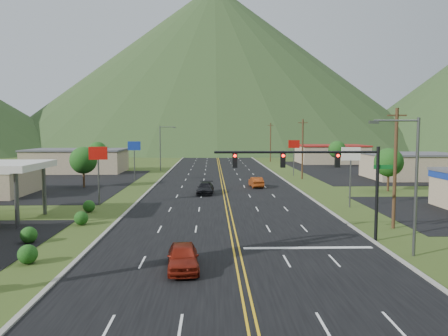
{
  "coord_description": "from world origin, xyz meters",
  "views": [
    {
      "loc": [
        -1.67,
        -17.53,
        8.21
      ],
      "look_at": [
        -0.49,
        24.9,
        4.5
      ],
      "focal_mm": 35.0,
      "sensor_mm": 36.0,
      "label": 1
    }
  ],
  "objects_px": {
    "traffic_signal": "(323,169)",
    "car_red_far": "(256,182)",
    "car_dark_mid": "(205,189)",
    "streetlight_east": "(412,177)",
    "car_red_near": "(183,257)",
    "streetlight_west": "(162,145)"
  },
  "relations": [
    {
      "from": "car_red_near",
      "to": "car_dark_mid",
      "type": "height_order",
      "value": "car_red_near"
    },
    {
      "from": "traffic_signal",
      "to": "car_red_near",
      "type": "height_order",
      "value": "traffic_signal"
    },
    {
      "from": "car_red_far",
      "to": "car_red_near",
      "type": "bearing_deg",
      "value": 72.96
    },
    {
      "from": "streetlight_west",
      "to": "car_red_near",
      "type": "distance_m",
      "value": 63.2
    },
    {
      "from": "traffic_signal",
      "to": "car_red_near",
      "type": "bearing_deg",
      "value": -146.64
    },
    {
      "from": "streetlight_east",
      "to": "car_red_near",
      "type": "height_order",
      "value": "streetlight_east"
    },
    {
      "from": "car_red_near",
      "to": "car_red_far",
      "type": "height_order",
      "value": "car_red_near"
    },
    {
      "from": "traffic_signal",
      "to": "car_red_near",
      "type": "relative_size",
      "value": 2.92
    },
    {
      "from": "streetlight_east",
      "to": "streetlight_west",
      "type": "relative_size",
      "value": 1.0
    },
    {
      "from": "streetlight_west",
      "to": "car_dark_mid",
      "type": "xyz_separation_m",
      "value": [
        9.16,
        -32.07,
        -4.46
      ]
    },
    {
      "from": "traffic_signal",
      "to": "car_red_near",
      "type": "distance_m",
      "value": 12.65
    },
    {
      "from": "streetlight_east",
      "to": "car_red_near",
      "type": "relative_size",
      "value": 2.01
    },
    {
      "from": "car_dark_mid",
      "to": "car_red_near",
      "type": "bearing_deg",
      "value": -88.34
    },
    {
      "from": "car_red_near",
      "to": "streetlight_west",
      "type": "bearing_deg",
      "value": 92.97
    },
    {
      "from": "traffic_signal",
      "to": "streetlight_west",
      "type": "xyz_separation_m",
      "value": [
        -18.16,
        56.0,
        -0.15
      ]
    },
    {
      "from": "streetlight_east",
      "to": "car_red_far",
      "type": "distance_m",
      "value": 35.25
    },
    {
      "from": "streetlight_east",
      "to": "car_red_near",
      "type": "distance_m",
      "value": 15.41
    },
    {
      "from": "traffic_signal",
      "to": "car_dark_mid",
      "type": "distance_m",
      "value": 25.98
    },
    {
      "from": "traffic_signal",
      "to": "car_red_far",
      "type": "xyz_separation_m",
      "value": [
        -1.82,
        30.36,
        -4.6
      ]
    },
    {
      "from": "traffic_signal",
      "to": "car_red_near",
      "type": "xyz_separation_m",
      "value": [
        -9.86,
        -6.49,
        -4.57
      ]
    },
    {
      "from": "streetlight_west",
      "to": "traffic_signal",
      "type": "bearing_deg",
      "value": -72.03
    },
    {
      "from": "streetlight_west",
      "to": "car_dark_mid",
      "type": "height_order",
      "value": "streetlight_west"
    }
  ]
}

